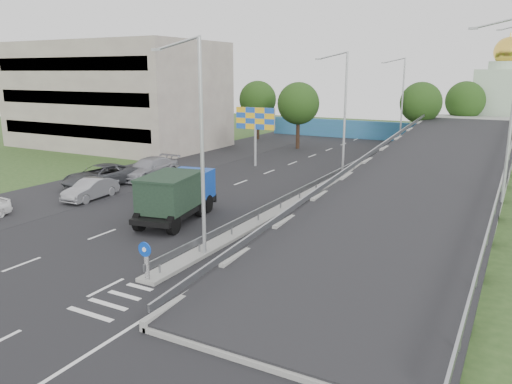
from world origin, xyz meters
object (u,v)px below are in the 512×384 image
Objects in this scene: lamp_post_far at (401,98)px; dump_truck at (177,194)px; parked_car_b at (91,189)px; church at (503,99)px; parked_car_d at (149,169)px; billboard at (255,122)px; lamp_post_mid at (343,109)px; sign_bollard at (146,261)px; lamp_post_near at (198,137)px; parked_car_c at (101,176)px.

lamp_post_far is 36.26m from dump_truck.
dump_truck reaches higher than parked_car_b.
church reaches higher than parked_car_d.
billboard is at bearing -120.70° from church.
parked_car_b is (-13.14, -14.60, -5.09)m from lamp_post_mid.
church is at bearing 80.19° from sign_bollard.
lamp_post_mid is at bearing 89.74° from sign_bollard.
parked_car_b is 0.74× the size of parked_car_d.
parked_car_b is at bearing -115.35° from church.
lamp_post_near is at bearing 88.36° from sign_bollard.
parked_car_c is (-15.51, 8.67, -4.96)m from lamp_post_near.
lamp_post_far is at bearing 71.63° from dump_truck.
sign_bollard is 21.68m from parked_car_d.
parked_car_d is at bearing -120.18° from church.
dump_truck is at bearing -76.06° from billboard.
parked_car_c is (-25.40, -45.33, -4.46)m from church.
sign_bollard is 27.53m from billboard.
lamp_post_near is 0.73× the size of church.
dump_truck is (-4.71, -35.71, -4.18)m from lamp_post_far.
dump_truck is at bearing -106.71° from lamp_post_mid.
parked_car_c is at bearing -119.26° from church.
lamp_post_near is 54.90m from church.
sign_bollard is at bearing -71.30° from dump_truck.
sign_bollard reaches higher than parked_car_c.
church is 37.23m from billboard.
parked_car_c is 1.03× the size of parked_car_d.
lamp_post_far is 1.44× the size of dump_truck.
lamp_post_near is at bearing -41.76° from parked_car_d.
sign_bollard is 58.84m from church.
parked_car_c is at bearing 150.80° from lamp_post_near.
lamp_post_mid is 19.84m from parked_car_c.
sign_bollard is 0.24× the size of dump_truck.
church is 2.32× the size of parked_car_d.
lamp_post_far is 17.15m from church.
church is 2.27× the size of parked_car_c.
lamp_post_mid is 9.47m from billboard.
dump_truck is (-14.60, -49.71, -3.68)m from church.
lamp_post_near reaches higher than billboard.
parked_car_b is at bearing 161.66° from dump_truck.
parked_car_d is at bearing 93.41° from parked_car_b.
parked_car_b is (-13.03, 9.23, -0.31)m from sign_bollard.
lamp_post_near is at bearing -100.38° from church.
lamp_post_near is 1.83× the size of billboard.
church is 2.51× the size of billboard.
dump_truck is at bearing -11.65° from parked_car_b.
sign_bollard reaches higher than parked_car_b.
parked_car_c is (-10.80, 4.38, -0.78)m from dump_truck.
sign_bollard is at bearing -90.14° from lamp_post_far.
billboard is 1.26× the size of parked_car_b.
lamp_post_far is (0.00, 40.00, 0.00)m from lamp_post_near.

